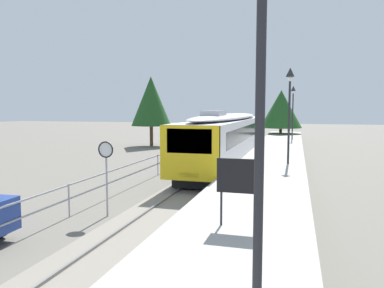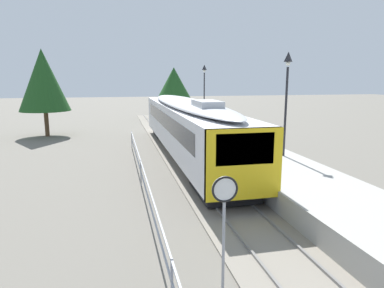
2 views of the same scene
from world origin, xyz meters
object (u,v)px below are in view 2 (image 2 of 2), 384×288
(commuter_train, at_px, (187,123))
(speed_limit_sign, at_px, (224,205))
(platform_lamp_mid_platform, at_px, (287,85))
(platform_lamp_far_end, at_px, (204,82))

(commuter_train, bearing_deg, speed_limit_sign, -98.15)
(speed_limit_sign, bearing_deg, commuter_train, 81.85)
(platform_lamp_mid_platform, relative_size, platform_lamp_far_end, 1.00)
(platform_lamp_mid_platform, bearing_deg, commuter_train, 131.71)
(platform_lamp_mid_platform, height_order, speed_limit_sign, platform_lamp_mid_platform)
(platform_lamp_far_end, relative_size, speed_limit_sign, 1.91)
(commuter_train, height_order, speed_limit_sign, commuter_train)
(commuter_train, bearing_deg, platform_lamp_far_end, 70.54)
(commuter_train, xyz_separation_m, platform_lamp_mid_platform, (4.26, -4.78, 2.47))
(commuter_train, height_order, platform_lamp_mid_platform, platform_lamp_mid_platform)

